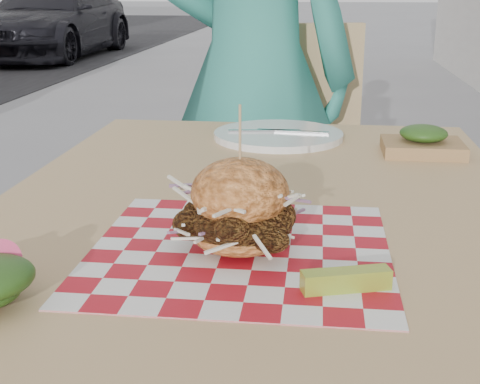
{
  "coord_description": "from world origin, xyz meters",
  "views": [
    {
      "loc": [
        0.37,
        -1.03,
        1.06
      ],
      "look_at": [
        0.29,
        -0.28,
        0.82
      ],
      "focal_mm": 50.0,
      "sensor_mm": 36.0,
      "label": 1
    }
  ],
  "objects": [
    {
      "name": "car_dark",
      "position": [
        -3.6,
        8.83,
        0.54
      ],
      "size": [
        1.58,
        3.75,
        1.08
      ],
      "primitive_type": "imported",
      "rotation": [
        0.0,
        0.0,
        -0.02
      ],
      "color": "black",
      "rests_on": "ground"
    },
    {
      "name": "sandwich",
      "position": [
        0.29,
        -0.28,
        0.8
      ],
      "size": [
        0.16,
        0.16,
        0.18
      ],
      "color": "orange",
      "rests_on": "paper_liner"
    },
    {
      "name": "patio_chair",
      "position": [
        0.28,
        0.88,
        0.55
      ],
      "size": [
        0.49,
        0.5,
        0.95
      ],
      "rotation": [
        0.0,
        0.0,
        0.19
      ],
      "color": "tan",
      "rests_on": "ground"
    },
    {
      "name": "kraft_tray",
      "position": [
        0.58,
        0.24,
        0.77
      ],
      "size": [
        0.15,
        0.12,
        0.06
      ],
      "color": "#9B7446",
      "rests_on": "patio_table"
    },
    {
      "name": "patio_table",
      "position": [
        0.29,
        -0.1,
        0.67
      ],
      "size": [
        0.8,
        1.2,
        0.75
      ],
      "color": "tan",
      "rests_on": "ground"
    },
    {
      "name": "place_setting",
      "position": [
        0.29,
        0.34,
        0.76
      ],
      "size": [
        0.27,
        0.27,
        0.02
      ],
      "color": "white",
      "rests_on": "patio_table"
    },
    {
      "name": "pickle_spear",
      "position": [
        0.41,
        -0.38,
        0.76
      ],
      "size": [
        0.1,
        0.05,
        0.02
      ],
      "primitive_type": "cube",
      "rotation": [
        0.0,
        0.0,
        0.29
      ],
      "color": "#A6AF32",
      "rests_on": "paper_liner"
    },
    {
      "name": "paper_liner",
      "position": [
        0.29,
        -0.28,
        0.75
      ],
      "size": [
        0.36,
        0.36,
        0.0
      ],
      "primitive_type": "cube",
      "color": "#B6121F",
      "rests_on": "patio_table"
    },
    {
      "name": "diner",
      "position": [
        0.18,
        0.87,
        0.82
      ],
      "size": [
        0.67,
        0.52,
        1.63
      ],
      "primitive_type": "imported",
      "rotation": [
        0.0,
        0.0,
        2.9
      ],
      "color": "teal",
      "rests_on": "ground"
    }
  ]
}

